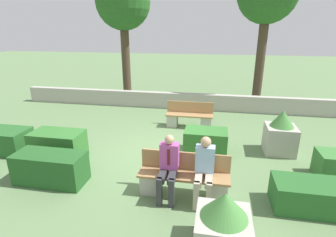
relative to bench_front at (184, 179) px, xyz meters
The scene contains 14 objects.
ground_plane 2.03m from the bench_front, 122.14° to the left, with size 60.00×60.00×0.00m, color #607F51.
perimeter_wall 6.28m from the bench_front, 99.78° to the left, with size 14.16×0.30×0.69m.
bench_front is the anchor object (origin of this frame).
bench_left_side 4.03m from the bench_front, 94.52° to the left, with size 1.65×0.49×0.87m.
person_seated_man 0.52m from the bench_front, 154.63° to the right, with size 0.38×0.64×1.34m.
person_seated_woman 0.60m from the bench_front, 18.50° to the right, with size 0.38×0.64×1.35m.
hedge_block_near_left 3.03m from the bench_front, behind, with size 1.58×0.68×0.70m.
hedge_block_near_right 2.57m from the bench_front, ahead, with size 1.60×0.76×0.56m.
hedge_block_mid_left 2.10m from the bench_front, 80.36° to the left, with size 1.19×0.76×0.67m.
hedge_block_mid_right 5.42m from the bench_front, 168.48° to the left, with size 1.47×0.81×0.66m.
hedge_block_far_left 3.63m from the bench_front, 164.67° to the left, with size 1.34×0.75×0.77m.
planter_corner_left 1.58m from the bench_front, 60.11° to the right, with size 0.85×0.85×1.03m.
planter_corner_right 3.43m from the bench_front, 45.56° to the left, with size 0.80×0.80×1.24m.
tree_leftmost 9.81m from the bench_front, 116.45° to the left, with size 2.57×2.57×5.79m.
Camera 1 is at (1.62, -6.46, 3.35)m, focal length 28.00 mm.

